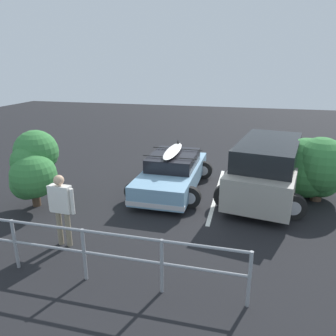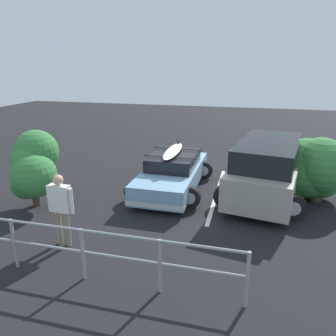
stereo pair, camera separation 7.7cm
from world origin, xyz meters
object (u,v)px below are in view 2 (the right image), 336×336
sedan_car (173,172)px  bush_near_left (33,166)px  person_bystander (61,204)px  bush_near_right (313,168)px  suv_car (267,169)px

sedan_car → bush_near_left: size_ratio=1.89×
person_bystander → bush_near_right: 7.55m
person_bystander → bush_near_right: (-6.10, -4.45, -0.03)m
person_bystander → bush_near_right: size_ratio=0.81×
bush_near_left → person_bystander: bearing=138.4°
suv_car → person_bystander: bearing=41.9°
sedan_car → person_bystander: 4.52m
sedan_car → bush_near_left: bearing=33.6°
suv_car → bush_near_right: bush_near_right is taller
person_bystander → bush_near_left: bush_near_left is taller
sedan_car → bush_near_left: (3.63, 2.42, 0.68)m
suv_car → bush_near_left: 7.15m
bush_near_left → suv_car: bearing=-159.7°
bush_near_right → sedan_car: bearing=3.5°
suv_car → bush_near_left: bush_near_left is taller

